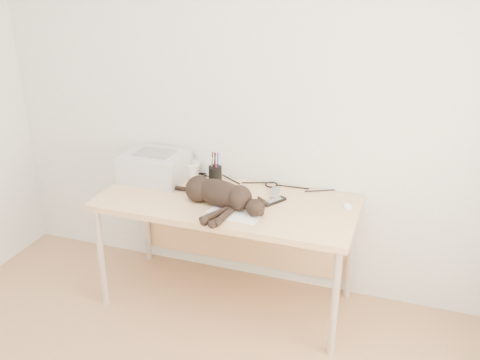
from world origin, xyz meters
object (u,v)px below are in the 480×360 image
at_px(mug, 193,170).
at_px(printer, 155,166).
at_px(desk, 232,213).
at_px(pen_cup, 215,175).
at_px(cat, 217,194).
at_px(mouse, 347,205).

bearing_deg(mug, printer, -151.99).
relative_size(desk, pen_cup, 7.12).
xyz_separation_m(printer, mug, (0.22, 0.12, -0.04)).
bearing_deg(printer, cat, -24.70).
distance_m(printer, pen_cup, 0.41).
distance_m(printer, mouse, 1.29).
height_order(cat, mug, cat).
distance_m(cat, pen_cup, 0.33).
bearing_deg(pen_cup, cat, -66.71).
relative_size(desk, cat, 2.21).
relative_size(cat, mouse, 7.55).
bearing_deg(desk, mug, 151.03).
bearing_deg(printer, mug, 28.01).
bearing_deg(cat, desk, 94.21).
bearing_deg(cat, mouse, 31.65).
bearing_deg(printer, desk, -7.67).
height_order(printer, mouse, printer).
bearing_deg(printer, mouse, -0.64).
xyz_separation_m(desk, printer, (-0.57, 0.08, 0.23)).
distance_m(desk, mouse, 0.74).
xyz_separation_m(desk, pen_cup, (-0.16, 0.13, 0.20)).
xyz_separation_m(printer, cat, (0.54, -0.25, -0.02)).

